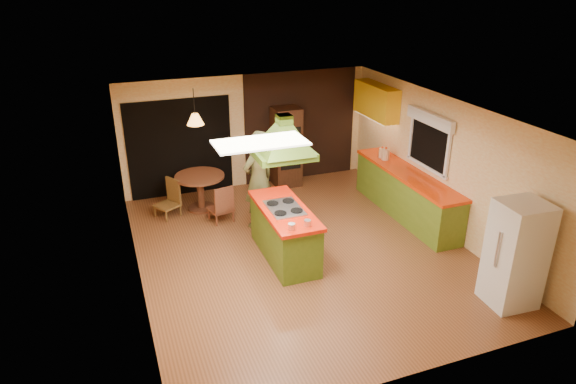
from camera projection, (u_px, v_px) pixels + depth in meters
name	position (u px, v px, depth m)	size (l,w,h in m)	color
ground	(302.00, 250.00, 9.01)	(6.50, 6.50, 0.00)	brown
room_walls	(303.00, 185.00, 8.51)	(5.50, 6.50, 6.50)	#FEE8B6
ceiling_plane	(304.00, 111.00, 8.01)	(6.50, 6.50, 0.00)	silver
brick_panel	(301.00, 126.00, 11.68)	(2.64, 0.03, 2.50)	#381E14
nook_opening	(180.00, 148.00, 10.88)	(2.20, 0.03, 2.10)	black
right_counter	(406.00, 194.00, 10.13)	(0.62, 3.05, 0.92)	olive
upper_cabinets	(376.00, 101.00, 10.94)	(0.34, 1.40, 0.70)	yellow
window_right	(430.00, 131.00, 9.51)	(0.12, 1.35, 1.06)	black
fluor_panel	(260.00, 143.00, 6.63)	(1.20, 0.60, 0.03)	white
kitchen_island	(285.00, 232.00, 8.65)	(0.75, 1.83, 0.93)	#50711C
range_hood	(284.00, 130.00, 7.93)	(0.94, 0.68, 0.78)	#476719
man	(258.00, 180.00, 9.52)	(0.69, 0.45, 1.89)	#4F502A
refrigerator	(516.00, 254.00, 7.32)	(0.66, 0.63, 1.61)	white
wall_oven	(286.00, 147.00, 11.43)	(0.59, 0.60, 1.79)	#422415
dining_table	(200.00, 185.00, 10.36)	(0.99, 0.99, 0.75)	brown
chair_left	(167.00, 199.00, 10.10)	(0.41, 0.41, 0.76)	brown
chair_near	(220.00, 203.00, 9.94)	(0.42, 0.42, 0.76)	brown
pendant_lamp	(195.00, 119.00, 9.80)	(0.33, 0.33, 0.21)	#FF9E3F
canister_large	(386.00, 154.00, 10.55)	(0.16, 0.16, 0.23)	beige
canister_medium	(382.00, 153.00, 10.68)	(0.14, 0.14, 0.20)	#F9EAC8
canister_small	(383.00, 154.00, 10.66)	(0.12, 0.12, 0.16)	beige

